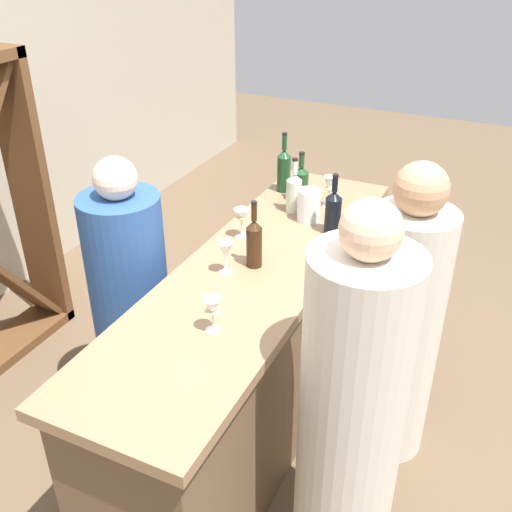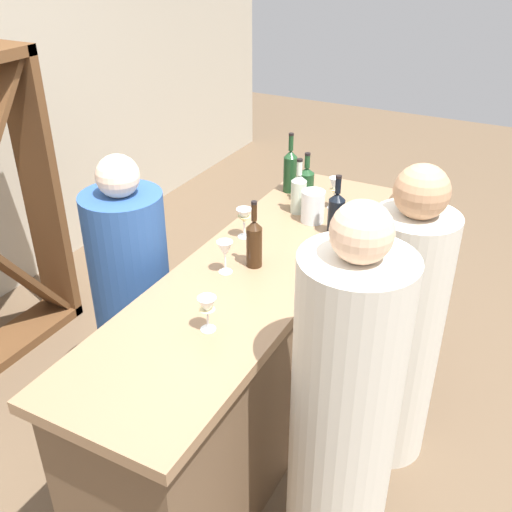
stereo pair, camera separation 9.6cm
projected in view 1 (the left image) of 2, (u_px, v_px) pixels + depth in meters
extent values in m
plane|color=brown|center=(256.00, 424.00, 3.14)|extent=(12.00, 12.00, 0.00)
cube|color=brown|center=(256.00, 356.00, 2.91)|extent=(2.18, 0.54, 0.92)
cube|color=#8C6B4C|center=(256.00, 271.00, 2.67)|extent=(2.26, 0.62, 0.05)
cube|color=brown|center=(31.00, 195.00, 3.58)|extent=(0.06, 0.28, 1.74)
cylinder|color=#331E0F|center=(254.00, 247.00, 2.61)|extent=(0.07, 0.07, 0.19)
cone|color=#331E0F|center=(254.00, 224.00, 2.56)|extent=(0.07, 0.07, 0.04)
cylinder|color=#331E0F|center=(254.00, 212.00, 2.53)|extent=(0.02, 0.02, 0.08)
cylinder|color=black|center=(254.00, 203.00, 2.51)|extent=(0.03, 0.03, 0.01)
cylinder|color=black|center=(333.00, 216.00, 2.89)|extent=(0.08, 0.08, 0.18)
cone|color=black|center=(334.00, 195.00, 2.84)|extent=(0.08, 0.08, 0.04)
cylinder|color=black|center=(335.00, 184.00, 2.81)|extent=(0.03, 0.03, 0.08)
cylinder|color=black|center=(336.00, 176.00, 2.79)|extent=(0.03, 0.03, 0.01)
cylinder|color=#B7C6B2|center=(294.00, 196.00, 3.10)|extent=(0.08, 0.08, 0.18)
cone|color=#B7C6B2|center=(294.00, 177.00, 3.05)|extent=(0.08, 0.08, 0.03)
cylinder|color=#B7C6B2|center=(295.00, 167.00, 3.02)|extent=(0.03, 0.03, 0.07)
cylinder|color=black|center=(295.00, 159.00, 3.00)|extent=(0.03, 0.03, 0.01)
cylinder|color=#193D1E|center=(301.00, 187.00, 3.22)|extent=(0.08, 0.08, 0.17)
cone|color=#193D1E|center=(301.00, 170.00, 3.17)|extent=(0.08, 0.08, 0.03)
cylinder|color=#193D1E|center=(302.00, 161.00, 3.14)|extent=(0.03, 0.03, 0.07)
cylinder|color=black|center=(302.00, 153.00, 3.12)|extent=(0.03, 0.03, 0.01)
cylinder|color=#193D1E|center=(284.00, 174.00, 3.33)|extent=(0.08, 0.08, 0.20)
cone|color=#193D1E|center=(284.00, 153.00, 3.27)|extent=(0.08, 0.08, 0.04)
cylinder|color=#193D1E|center=(285.00, 142.00, 3.24)|extent=(0.03, 0.03, 0.08)
cylinder|color=black|center=(285.00, 134.00, 3.22)|extent=(0.03, 0.03, 0.01)
cylinder|color=white|center=(328.00, 206.00, 3.19)|extent=(0.07, 0.07, 0.00)
cylinder|color=white|center=(329.00, 199.00, 3.17)|extent=(0.01, 0.01, 0.08)
cone|color=white|center=(330.00, 184.00, 3.13)|extent=(0.06, 0.06, 0.09)
cone|color=beige|center=(329.00, 190.00, 3.15)|extent=(0.05, 0.05, 0.02)
cylinder|color=white|center=(213.00, 330.00, 2.24)|extent=(0.06, 0.06, 0.00)
cylinder|color=white|center=(213.00, 323.00, 2.22)|extent=(0.01, 0.01, 0.07)
cone|color=white|center=(212.00, 307.00, 2.19)|extent=(0.07, 0.07, 0.07)
cone|color=beige|center=(213.00, 313.00, 2.20)|extent=(0.06, 0.06, 0.02)
cylinder|color=white|center=(226.00, 272.00, 2.60)|extent=(0.06, 0.06, 0.00)
cylinder|color=white|center=(226.00, 265.00, 2.58)|extent=(0.01, 0.01, 0.07)
cone|color=white|center=(225.00, 250.00, 2.55)|extent=(0.07, 0.07, 0.07)
cylinder|color=white|center=(242.00, 237.00, 2.89)|extent=(0.06, 0.06, 0.00)
cylinder|color=white|center=(242.00, 229.00, 2.87)|extent=(0.01, 0.01, 0.08)
cone|color=white|center=(242.00, 216.00, 2.84)|extent=(0.08, 0.08, 0.07)
cone|color=beige|center=(242.00, 219.00, 2.85)|extent=(0.06, 0.06, 0.03)
cylinder|color=silver|center=(309.00, 205.00, 3.01)|extent=(0.12, 0.12, 0.17)
cylinder|color=beige|center=(350.00, 425.00, 2.17)|extent=(0.46, 0.46, 1.43)
sphere|color=#D8AD8C|center=(371.00, 230.00, 1.78)|extent=(0.20, 0.20, 0.20)
cylinder|color=beige|center=(399.00, 337.00, 2.75)|extent=(0.45, 0.45, 1.28)
sphere|color=tan|center=(421.00, 189.00, 2.38)|extent=(0.23, 0.23, 0.23)
cylinder|color=#284C8C|center=(132.00, 313.00, 2.94)|extent=(0.46, 0.46, 1.25)
sphere|color=beige|center=(115.00, 178.00, 2.59)|extent=(0.20, 0.20, 0.20)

